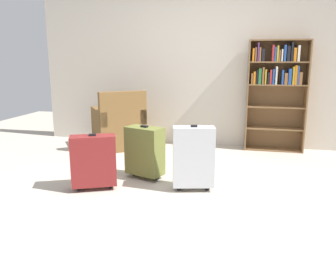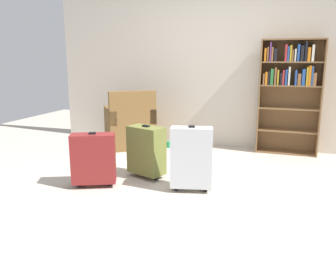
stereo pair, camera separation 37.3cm
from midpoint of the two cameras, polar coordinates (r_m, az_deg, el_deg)
ground_plane at (r=3.70m, az=-0.65°, el=-9.03°), size 9.39×9.39×0.00m
back_wall at (r=5.48m, az=4.23°, el=11.83°), size 5.36×0.10×2.60m
bookshelf at (r=5.27m, az=15.73°, el=7.80°), size 0.85×0.25×1.63m
armchair at (r=5.37m, az=-10.16°, el=1.10°), size 0.98×0.98×0.90m
mug at (r=5.36m, az=-3.54°, el=-1.71°), size 0.12×0.08×0.10m
suitcase_olive at (r=3.95m, az=-6.62°, el=-2.75°), size 0.48×0.36×0.62m
suitcase_dark_red at (r=3.71m, az=-15.17°, el=-4.27°), size 0.50×0.37×0.60m
suitcase_silver at (r=3.54m, az=1.28°, el=-3.79°), size 0.46×0.27×0.70m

